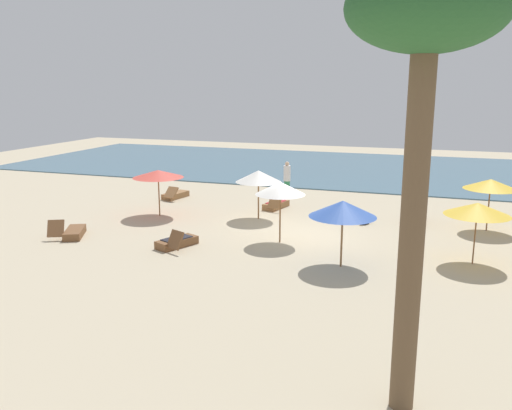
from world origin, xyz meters
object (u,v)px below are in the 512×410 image
object	(u,v)px
umbrella_5	(280,188)
person_1	(287,179)
lounger_5	(414,218)
dog	(365,220)
umbrella_0	(491,184)
lounger_6	(73,232)
palm_0	(425,36)
umbrella_2	(343,209)
lounger_4	(276,205)
umbrella_4	(158,174)
lounger_3	(175,195)
umbrella_1	(258,176)
umbrella_3	(477,209)
lounger_0	(177,242)

from	to	relation	value
umbrella_5	person_1	world-z (taller)	umbrella_5
lounger_5	dog	bearing A→B (deg)	-152.57
umbrella_5	dog	world-z (taller)	umbrella_5
umbrella_5	lounger_5	world-z (taller)	umbrella_5
umbrella_0	lounger_5	xyz separation A→B (m)	(-2.71, 0.47, -1.65)
lounger_6	palm_0	bearing A→B (deg)	-29.85
umbrella_2	lounger_4	world-z (taller)	umbrella_2
umbrella_4	umbrella_2	bearing A→B (deg)	-25.18
lounger_4	person_1	distance (m)	3.10
umbrella_4	dog	size ratio (longest dim) A/B	3.39
umbrella_5	lounger_3	world-z (taller)	umbrella_5
umbrella_1	umbrella_2	bearing A→B (deg)	-48.29
umbrella_5	umbrella_0	bearing A→B (deg)	29.94
lounger_4	dog	xyz separation A→B (m)	(4.20, -1.46, -0.02)
umbrella_2	lounger_6	bearing A→B (deg)	179.62
umbrella_1	umbrella_2	world-z (taller)	umbrella_2
umbrella_0	palm_0	xyz separation A→B (m)	(-2.25, -12.98, 4.41)
umbrella_3	lounger_4	distance (m)	9.83
person_1	dog	world-z (taller)	person_1
lounger_6	person_1	xyz separation A→B (m)	(5.45, 9.87, 0.70)
umbrella_0	lounger_6	xyz separation A→B (m)	(-14.57, -5.91, -1.66)
lounger_0	person_1	xyz separation A→B (m)	(1.20, 9.77, 0.69)
umbrella_0	lounger_5	distance (m)	3.20
palm_0	person_1	bearing A→B (deg)	112.09
umbrella_5	dog	size ratio (longest dim) A/B	3.46
lounger_0	lounger_5	xyz separation A→B (m)	(7.62, 6.28, -0.00)
lounger_4	person_1	world-z (taller)	person_1
palm_0	umbrella_5	bearing A→B (deg)	118.65
umbrella_0	person_1	xyz separation A→B (m)	(-9.12, 3.96, -0.95)
lounger_4	dog	size ratio (longest dim) A/B	2.72
umbrella_0	dog	distance (m)	4.91
umbrella_0	umbrella_3	xyz separation A→B (m)	(-0.70, -4.39, -0.05)
lounger_0	lounger_5	world-z (taller)	lounger_0
lounger_3	person_1	world-z (taller)	person_1
umbrella_2	lounger_4	size ratio (longest dim) A/B	1.21
umbrella_3	lounger_3	world-z (taller)	umbrella_3
dog	lounger_0	bearing A→B (deg)	-137.24
umbrella_0	umbrella_4	size ratio (longest dim) A/B	0.94
lounger_3	person_1	size ratio (longest dim) A/B	1.03
umbrella_4	lounger_4	world-z (taller)	umbrella_4
palm_0	lounger_3	bearing A→B (deg)	129.52
umbrella_4	palm_0	world-z (taller)	palm_0
palm_0	lounger_4	bearing A→B (deg)	115.15
lounger_4	umbrella_4	bearing A→B (deg)	-146.19
umbrella_3	lounger_5	world-z (taller)	umbrella_3
umbrella_4	lounger_3	size ratio (longest dim) A/B	1.21
lounger_5	umbrella_0	bearing A→B (deg)	-9.89
lounger_0	person_1	bearing A→B (deg)	82.97
umbrella_5	lounger_5	xyz separation A→B (m)	(4.40, 4.56, -1.79)
umbrella_0	person_1	distance (m)	9.99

